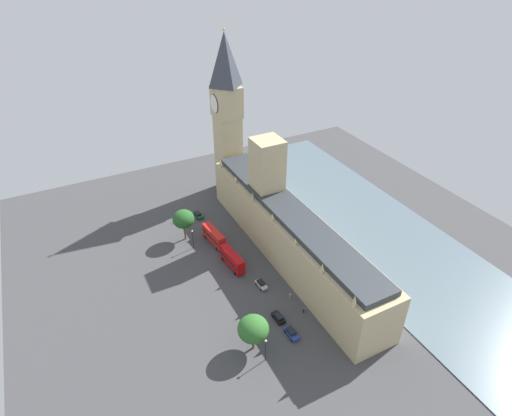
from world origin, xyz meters
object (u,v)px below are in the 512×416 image
(double_decker_bus_near_tower, at_px, (232,259))
(plane_tree_leading, at_px, (253,329))
(parliament_building, at_px, (287,229))
(street_lamp_slot_10, at_px, (193,236))
(pedestrian_trailing, at_px, (304,311))
(street_lamp_slot_11, at_px, (266,346))
(car_blue_midblock, at_px, (291,333))
(pedestrian_corner, at_px, (290,296))
(clock_tower, at_px, (227,113))
(car_dark_green_far_end, at_px, (198,215))
(car_black_kerbside, at_px, (278,317))
(double_decker_bus_opposite_hall, at_px, (214,236))
(car_silver_under_trees, at_px, (261,284))
(plane_tree_by_river_gate, at_px, (183,219))

(double_decker_bus_near_tower, xyz_separation_m, plane_tree_leading, (7.67, 28.39, 3.81))
(parliament_building, xyz_separation_m, street_lamp_slot_10, (23.98, -14.85, -4.33))
(pedestrian_trailing, distance_m, street_lamp_slot_11, 17.90)
(car_blue_midblock, height_order, street_lamp_slot_10, street_lamp_slot_10)
(pedestrian_corner, bearing_deg, clock_tower, 66.75)
(clock_tower, height_order, double_decker_bus_near_tower, clock_tower)
(clock_tower, distance_m, car_dark_green_far_end, 35.88)
(plane_tree_leading, bearing_deg, car_black_kerbside, -153.39)
(parliament_building, xyz_separation_m, double_decker_bus_opposite_hall, (17.39, -14.32, -6.29))
(parliament_building, bearing_deg, car_blue_midblock, 61.74)
(street_lamp_slot_11, bearing_deg, pedestrian_trailing, -152.26)
(street_lamp_slot_10, relative_size, street_lamp_slot_11, 0.98)
(parliament_building, distance_m, car_silver_under_trees, 18.37)
(street_lamp_slot_10, bearing_deg, double_decker_bus_opposite_hall, 175.43)
(double_decker_bus_opposite_hall, distance_m, car_silver_under_trees, 24.26)
(car_dark_green_far_end, height_order, double_decker_bus_near_tower, double_decker_bus_near_tower)
(pedestrian_corner, relative_size, street_lamp_slot_10, 0.26)
(pedestrian_corner, distance_m, plane_tree_leading, 19.52)
(clock_tower, relative_size, car_silver_under_trees, 13.55)
(double_decker_bus_near_tower, relative_size, pedestrian_trailing, 7.04)
(car_silver_under_trees, bearing_deg, car_black_kerbside, 77.74)
(car_silver_under_trees, bearing_deg, street_lamp_slot_10, -70.98)
(pedestrian_corner, relative_size, street_lamp_slot_11, 0.25)
(double_decker_bus_near_tower, bearing_deg, plane_tree_leading, 69.95)
(car_dark_green_far_end, xyz_separation_m, double_decker_bus_near_tower, (0.15, 28.17, 1.75))
(car_silver_under_trees, bearing_deg, car_dark_green_far_end, -89.41)
(double_decker_bus_near_tower, bearing_deg, street_lamp_slot_11, 73.39)
(plane_tree_by_river_gate, relative_size, street_lamp_slot_10, 1.58)
(clock_tower, xyz_separation_m, car_silver_under_trees, (14.32, 52.54, -28.35))
(double_decker_bus_near_tower, relative_size, car_blue_midblock, 2.35)
(car_black_kerbside, bearing_deg, car_dark_green_far_end, 89.93)
(clock_tower, height_order, double_decker_bus_opposite_hall, clock_tower)
(double_decker_bus_opposite_hall, height_order, car_silver_under_trees, double_decker_bus_opposite_hall)
(car_dark_green_far_end, xyz_separation_m, car_silver_under_trees, (-3.35, 39.43, -0.00))
(double_decker_bus_near_tower, distance_m, street_lamp_slot_10, 15.02)
(car_dark_green_far_end, bearing_deg, plane_tree_leading, 74.66)
(clock_tower, height_order, car_blue_midblock, clock_tower)
(car_dark_green_far_end, xyz_separation_m, street_lamp_slot_11, (6.89, 60.79, 3.79))
(car_blue_midblock, height_order, street_lamp_slot_11, street_lamp_slot_11)
(car_dark_green_far_end, xyz_separation_m, car_blue_midblock, (-1.97, 57.48, 0.00))
(double_decker_bus_near_tower, xyz_separation_m, pedestrian_trailing, (-8.70, 24.50, -1.95))
(plane_tree_by_river_gate, bearing_deg, car_dark_green_far_end, -129.44)
(car_black_kerbside, distance_m, street_lamp_slot_10, 38.02)
(car_dark_green_far_end, height_order, plane_tree_leading, plane_tree_leading)
(car_silver_under_trees, height_order, plane_tree_by_river_gate, plane_tree_by_river_gate)
(parliament_building, xyz_separation_m, double_decker_bus_near_tower, (16.97, -1.70, -6.29))
(car_silver_under_trees, relative_size, plane_tree_leading, 0.44)
(car_silver_under_trees, relative_size, street_lamp_slot_11, 0.62)
(car_dark_green_far_end, bearing_deg, plane_tree_by_river_gate, 43.09)
(pedestrian_corner, distance_m, street_lamp_slot_11, 20.89)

